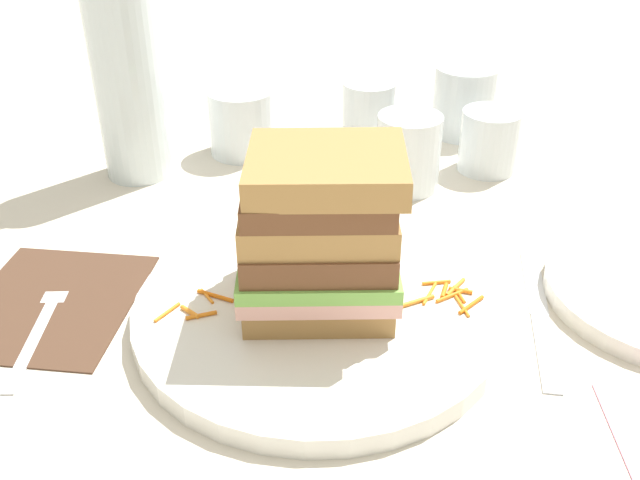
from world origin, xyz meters
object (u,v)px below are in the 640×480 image
(sandwich, at_px, (319,233))
(fork, at_px, (43,316))
(main_plate, at_px, (318,310))
(napkin_dark, at_px, (52,303))
(knife, at_px, (540,315))
(empty_tumbler_1, at_px, (242,122))
(water_bottle, at_px, (124,56))
(juice_glass, at_px, (408,154))
(empty_tumbler_3, at_px, (464,101))
(empty_tumbler_2, at_px, (489,141))
(empty_tumbler_0, at_px, (369,112))

(sandwich, relative_size, fork, 0.80)
(main_plate, height_order, napkin_dark, main_plate)
(knife, relative_size, empty_tumbler_1, 2.55)
(main_plate, height_order, water_bottle, water_bottle)
(fork, relative_size, water_bottle, 0.56)
(main_plate, relative_size, sandwich, 2.26)
(napkin_dark, height_order, juice_glass, juice_glass)
(sandwich, height_order, empty_tumbler_3, sandwich)
(main_plate, distance_m, sandwich, 0.07)
(main_plate, xyz_separation_m, knife, (0.18, 0.01, -0.01))
(sandwich, height_order, empty_tumbler_1, sandwich)
(empty_tumbler_2, bearing_deg, knife, -88.90)
(napkin_dark, relative_size, knife, 0.80)
(sandwich, distance_m, fork, 0.24)
(napkin_dark, bearing_deg, water_bottle, 88.34)
(empty_tumbler_1, bearing_deg, main_plate, -71.32)
(empty_tumbler_1, bearing_deg, water_bottle, -150.06)
(empty_tumbler_0, xyz_separation_m, empty_tumbler_3, (0.12, 0.03, 0.01))
(main_plate, relative_size, empty_tumbler_3, 3.44)
(napkin_dark, bearing_deg, empty_tumbler_2, 35.25)
(sandwich, distance_m, empty_tumbler_3, 0.43)
(empty_tumbler_1, bearing_deg, juice_glass, -22.75)
(juice_glass, height_order, empty_tumbler_0, juice_glass)
(water_bottle, relative_size, empty_tumbler_3, 3.40)
(knife, xyz_separation_m, water_bottle, (-0.40, 0.25, 0.13))
(main_plate, xyz_separation_m, empty_tumbler_1, (-0.11, 0.32, 0.03))
(empty_tumbler_3, bearing_deg, fork, -133.02)
(empty_tumbler_0, xyz_separation_m, empty_tumbler_2, (0.14, -0.08, -0.00))
(empty_tumbler_0, bearing_deg, empty_tumbler_3, 13.69)
(main_plate, distance_m, fork, 0.23)
(napkin_dark, height_order, empty_tumbler_1, empty_tumbler_1)
(main_plate, relative_size, knife, 1.49)
(napkin_dark, relative_size, empty_tumbler_3, 1.84)
(main_plate, distance_m, empty_tumbler_3, 0.43)
(fork, distance_m, empty_tumbler_3, 0.57)
(empty_tumbler_0, bearing_deg, knife, -68.21)
(sandwich, distance_m, napkin_dark, 0.24)
(main_plate, xyz_separation_m, empty_tumbler_0, (0.04, 0.37, 0.03))
(knife, distance_m, empty_tumbler_1, 0.43)
(knife, bearing_deg, juice_glass, 113.42)
(empty_tumbler_3, bearing_deg, empty_tumbler_2, -80.84)
(empty_tumbler_1, bearing_deg, sandwich, -71.21)
(fork, relative_size, empty_tumbler_2, 2.37)
(empty_tumbler_1, bearing_deg, fork, -108.70)
(empty_tumbler_2, xyz_separation_m, empty_tumbler_3, (-0.02, 0.11, 0.01))
(main_plate, xyz_separation_m, sandwich, (0.00, -0.00, 0.07))
(water_bottle, xyz_separation_m, empty_tumbler_2, (0.40, 0.03, -0.10))
(empty_tumbler_2, bearing_deg, napkin_dark, -144.75)
(knife, bearing_deg, empty_tumbler_3, 93.32)
(napkin_dark, relative_size, empty_tumbler_2, 2.28)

